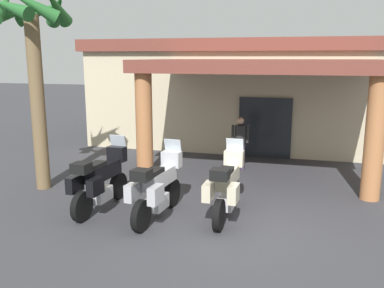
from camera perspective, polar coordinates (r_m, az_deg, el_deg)
ground_plane at (r=8.90m, az=5.71°, el=-11.06°), size 80.00×80.00×0.00m
motel_building at (r=17.81m, az=11.16°, el=7.23°), size 14.26×11.31×4.10m
motorcycle_black at (r=9.73m, az=-12.49°, el=-4.90°), size 0.73×2.21×1.61m
motorcycle_silver at (r=9.02m, az=-4.81°, el=-5.99°), size 0.74×2.21×1.61m
motorcycle_cream at (r=9.08m, az=4.79°, el=-5.87°), size 0.71×2.21×1.61m
pedestrian at (r=12.86m, az=6.59°, el=0.58°), size 0.51×0.32×1.66m
palm_tree_roadside at (r=11.46m, az=-20.94°, el=13.01°), size 2.11×2.13×5.22m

